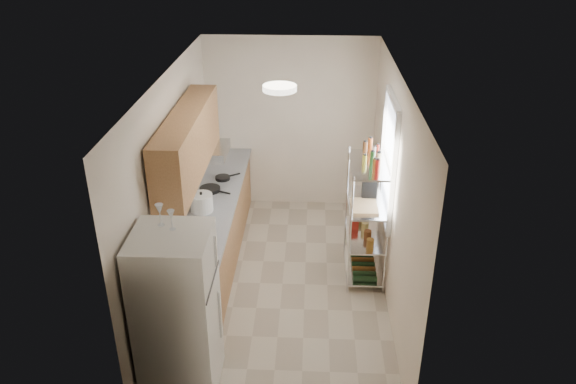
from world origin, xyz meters
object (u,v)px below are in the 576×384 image
rice_cooker (202,203)px  cutting_board (364,206)px  refrigerator (178,313)px  frying_pan_large (210,189)px  espresso_machine (370,184)px

rice_cooker → cutting_board: (1.94, -0.04, 0.02)m
refrigerator → frying_pan_large: bearing=92.5°
frying_pan_large → cutting_board: 2.02m
refrigerator → rice_cooker: bearing=93.3°
rice_cooker → frying_pan_large: bearing=89.7°
refrigerator → espresso_machine: refrigerator is taller
rice_cooker → cutting_board: size_ratio=0.67×
frying_pan_large → espresso_machine: size_ratio=0.87×
refrigerator → frying_pan_large: size_ratio=6.17×
frying_pan_large → rice_cooker: bearing=-67.0°
cutting_board → espresso_machine: 0.35m
frying_pan_large → cutting_board: bearing=6.8°
frying_pan_large → espresso_machine: espresso_machine is taller
rice_cooker → cutting_board: rice_cooker is taller
cutting_board → espresso_machine: bearing=75.5°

